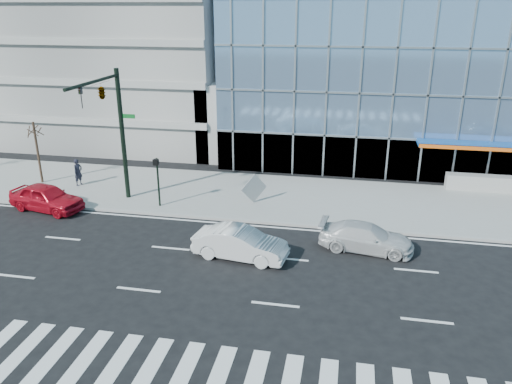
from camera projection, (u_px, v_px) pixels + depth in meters
ground at (288, 259)px, 24.22m from camera, size 160.00×160.00×0.00m
sidewalk at (305, 199)px, 31.54m from camera, size 120.00×8.00×0.15m
theatre_building at (490, 55)px, 42.97m from camera, size 42.00×26.00×15.00m
parking_garage at (120, 22)px, 48.14m from camera, size 24.00×24.00×20.00m
ramp_block at (245, 117)px, 40.77m from camera, size 6.00×8.00×6.00m
traffic_signal at (108, 107)px, 28.20m from camera, size 1.14×5.74×8.00m
ped_signal_post at (157, 175)px, 29.52m from camera, size 0.30×0.33×3.00m
street_tree_near at (34, 130)px, 32.98m from camera, size 1.10×1.10×4.23m
white_suv at (366, 237)px, 24.92m from camera, size 4.87×2.43×1.36m
white_sedan at (240, 244)px, 24.10m from camera, size 4.77×2.21×1.51m
red_sedan at (46, 197)px, 29.76m from camera, size 4.93×2.76×1.58m
pedestrian at (78, 172)px, 33.39m from camera, size 0.61×0.76×1.83m
tilted_panel at (254, 188)px, 30.46m from camera, size 1.39×1.29×1.84m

